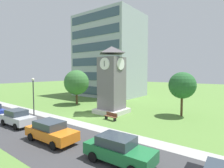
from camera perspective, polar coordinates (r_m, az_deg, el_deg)
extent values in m
plane|color=#567F38|center=(23.71, -8.26, -10.17)|extent=(160.00, 160.00, 0.00)
cube|color=#38383A|center=(19.58, -23.98, -13.51)|extent=(120.00, 7.20, 0.01)
cube|color=#9E9E99|center=(21.91, -13.63, -11.41)|extent=(120.00, 1.60, 0.01)
cube|color=#9EA8B2|center=(43.93, -0.86, 8.92)|extent=(14.94, 11.16, 19.20)
cube|color=#384C60|center=(39.71, -5.89, -2.13)|extent=(13.75, 0.10, 1.80)
cube|color=#384C60|center=(39.50, -5.93, 2.49)|extent=(13.75, 0.10, 1.80)
cube|color=#384C60|center=(39.56, -5.96, 7.13)|extent=(13.75, 0.10, 1.80)
cube|color=#384C60|center=(39.87, -5.99, 11.73)|extent=(13.75, 0.10, 1.80)
cube|color=#384C60|center=(40.43, -6.03, 16.22)|extent=(13.75, 0.10, 1.80)
cube|color=#384C60|center=(41.23, -6.06, 20.57)|extent=(13.75, 0.10, 1.80)
cube|color=slate|center=(24.80, -0.10, -0.42)|extent=(2.92, 2.92, 7.76)
cube|color=beige|center=(25.33, -0.10, -8.53)|extent=(3.94, 3.94, 0.60)
pyramid|color=#555155|center=(24.92, -0.10, 10.83)|extent=(3.21, 3.21, 1.00)
cylinder|color=white|center=(23.57, -2.37, 6.53)|extent=(1.61, 0.12, 1.61)
cylinder|color=white|center=(23.86, 2.82, 6.49)|extent=(0.12, 1.61, 1.61)
cube|color=black|center=(23.53, -2.48, 6.88)|extent=(0.07, 0.08, 0.48)
cube|color=black|center=(23.51, -2.49, 6.53)|extent=(0.06, 0.06, 0.72)
cube|color=brown|center=(21.57, -0.50, -10.32)|extent=(1.85, 0.70, 0.06)
cube|color=brown|center=(21.67, -0.08, -9.63)|extent=(1.79, 0.27, 0.40)
cube|color=black|center=(22.13, -1.84, -10.56)|extent=(0.13, 0.44, 0.45)
cube|color=black|center=(21.14, 0.90, -11.25)|extent=(0.13, 0.44, 0.45)
cylinder|color=#333338|center=(25.68, -23.81, -4.17)|extent=(0.14, 0.14, 4.59)
sphere|color=#F2EFCC|center=(25.46, -23.96, 1.35)|extent=(0.36, 0.36, 0.36)
cylinder|color=#513823|center=(32.23, -11.22, -4.32)|extent=(0.38, 0.38, 2.38)
sphere|color=#346932|center=(31.96, -11.28, 0.51)|extent=(4.37, 4.37, 4.37)
cylinder|color=#513823|center=(24.99, 21.38, -6.37)|extent=(0.29, 0.29, 2.82)
sphere|color=#245B2B|center=(24.67, 21.53, -0.39)|extent=(3.44, 3.44, 3.44)
cylinder|color=black|center=(26.58, -31.14, -8.43)|extent=(0.67, 0.24, 0.66)
cube|color=silver|center=(21.90, -27.94, -9.86)|extent=(4.30, 1.96, 0.76)
cube|color=#2D3842|center=(21.94, -28.24, -8.03)|extent=(2.17, 1.67, 0.60)
cylinder|color=black|center=(21.27, -24.10, -11.20)|extent=(0.67, 0.24, 0.66)
cylinder|color=black|center=(20.47, -28.50, -11.93)|extent=(0.67, 0.24, 0.66)
cylinder|color=black|center=(23.52, -27.39, -9.87)|extent=(0.67, 0.24, 0.66)
cylinder|color=black|center=(22.80, -31.44, -10.43)|extent=(0.67, 0.24, 0.66)
cube|color=orange|center=(16.02, -18.82, -14.64)|extent=(4.85, 2.05, 0.76)
cube|color=#2D3842|center=(16.01, -19.39, -12.12)|extent=(2.45, 1.75, 0.60)
cylinder|color=black|center=(15.59, -12.56, -16.52)|extent=(0.67, 0.24, 0.66)
cylinder|color=black|center=(14.51, -18.33, -18.22)|extent=(0.67, 0.24, 0.66)
cylinder|color=black|center=(17.80, -19.16, -14.04)|extent=(0.67, 0.24, 0.66)
cylinder|color=black|center=(16.86, -24.51, -15.20)|extent=(0.67, 0.24, 0.66)
cube|color=#1E6B38|center=(12.03, 2.31, -20.85)|extent=(4.64, 1.96, 0.76)
cube|color=#2D3842|center=(11.88, 1.35, -17.61)|extent=(2.34, 1.67, 0.60)
cylinder|color=black|center=(12.28, 10.79, -22.35)|extent=(0.67, 0.24, 0.66)
cylinder|color=black|center=(13.59, -0.83, -19.59)|extent=(0.67, 0.24, 0.66)
cylinder|color=black|center=(12.34, -6.13, -22.16)|extent=(0.67, 0.24, 0.66)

